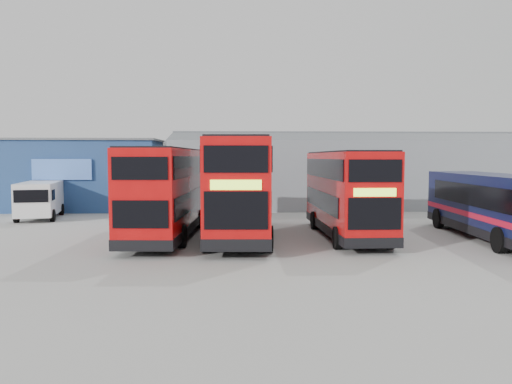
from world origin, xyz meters
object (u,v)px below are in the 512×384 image
(office_block, at_px, (81,174))
(double_decker_centre, at_px, (241,189))
(single_decker_blue, at_px, (495,208))
(maintenance_shed, at_px, (362,172))
(double_decker_left, at_px, (166,194))
(panel_van, at_px, (40,198))
(double_decker_right, at_px, (346,194))

(office_block, bearing_deg, double_decker_centre, -50.87)
(double_decker_centre, bearing_deg, single_decker_blue, -4.20)
(double_decker_centre, height_order, single_decker_blue, double_decker_centre)
(office_block, distance_m, maintenance_shed, 22.09)
(double_decker_left, bearing_deg, single_decker_blue, 178.50)
(single_decker_blue, bearing_deg, panel_van, -17.18)
(panel_van, bearing_deg, double_decker_left, -52.20)
(double_decker_left, xyz_separation_m, panel_van, (-8.86, 7.90, -0.84))
(double_decker_centre, distance_m, single_decker_blue, 11.78)
(office_block, height_order, double_decker_centre, office_block)
(double_decker_right, bearing_deg, maintenance_shed, 72.71)
(double_decker_left, relative_size, panel_van, 1.85)
(panel_van, bearing_deg, double_decker_right, -34.62)
(double_decker_left, xyz_separation_m, single_decker_blue, (15.17, -1.32, -0.60))
(double_decker_left, bearing_deg, maintenance_shed, -125.84)
(maintenance_shed, relative_size, double_decker_right, 3.13)
(maintenance_shed, distance_m, panel_van, 24.19)
(single_decker_blue, bearing_deg, office_block, -30.37)
(double_decker_left, distance_m, single_decker_blue, 15.24)
(office_block, distance_m, double_decker_centre, 18.78)
(double_decker_right, bearing_deg, office_block, 139.07)
(office_block, bearing_deg, panel_van, -94.31)
(maintenance_shed, bearing_deg, double_decker_centre, -121.48)
(maintenance_shed, relative_size, double_decker_centre, 2.74)
(office_block, relative_size, panel_van, 2.24)
(double_decker_left, distance_m, panel_van, 11.90)
(maintenance_shed, bearing_deg, double_decker_left, -129.33)
(office_block, relative_size, double_decker_left, 1.21)
(double_decker_left, height_order, single_decker_blue, double_decker_left)
(double_decker_right, height_order, panel_van, double_decker_right)
(double_decker_left, height_order, double_decker_right, double_decker_left)
(double_decker_centre, relative_size, double_decker_right, 1.15)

